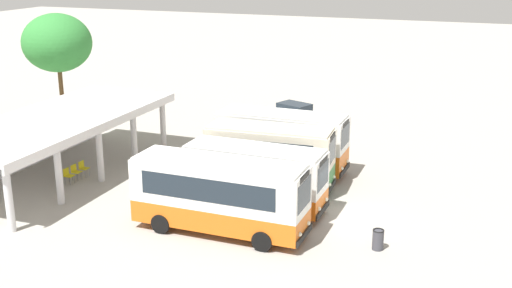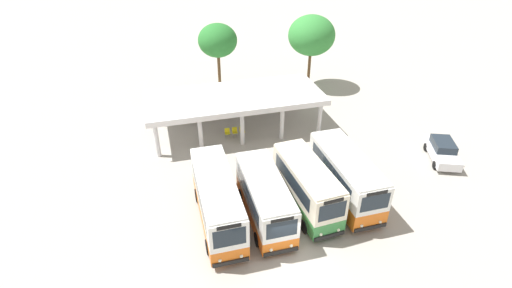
{
  "view_description": "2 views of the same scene",
  "coord_description": "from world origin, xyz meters",
  "views": [
    {
      "loc": [
        -27.3,
        -6.55,
        12.15
      ],
      "look_at": [
        2.68,
        5.0,
        2.3
      ],
      "focal_mm": 44.63,
      "sensor_mm": 36.0,
      "label": 1
    },
    {
      "loc": [
        -6.02,
        -13.89,
        17.24
      ],
      "look_at": [
        0.24,
        8.93,
        2.5
      ],
      "focal_mm": 26.79,
      "sensor_mm": 36.0,
      "label": 2
    }
  ],
  "objects": [
    {
      "name": "city_bus_fourth_amber",
      "position": [
        5.27,
        4.43,
        1.89
      ],
      "size": [
        2.42,
        7.41,
        3.43
      ],
      "color": "black",
      "rests_on": "ground"
    },
    {
      "name": "city_bus_nearest_orange",
      "position": [
        -3.52,
        4.33,
        1.87
      ],
      "size": [
        2.34,
        7.94,
        3.39
      ],
      "color": "black",
      "rests_on": "ground"
    },
    {
      "name": "roadside_tree_behind_canopy",
      "position": [
        0.41,
        24.34,
        5.64
      ],
      "size": [
        4.0,
        4.0,
        7.37
      ],
      "color": "brown",
      "rests_on": "ground"
    },
    {
      "name": "city_bus_second_in_row",
      "position": [
        -0.59,
        3.81,
        1.76
      ],
      "size": [
        2.35,
        6.93,
        3.19
      ],
      "color": "black",
      "rests_on": "ground"
    },
    {
      "name": "parked_car_flank",
      "position": [
        14.94,
        6.65,
        0.83
      ],
      "size": [
        3.21,
        4.61,
        1.62
      ],
      "color": "black",
      "rests_on": "ground"
    },
    {
      "name": "ground_plane",
      "position": [
        0.0,
        0.0,
        0.0
      ],
      "size": [
        180.0,
        180.0,
        0.0
      ],
      "primitive_type": "plane",
      "color": "#A39E93"
    },
    {
      "name": "roadside_tree_east_of_canopy",
      "position": [
        10.24,
        23.23,
        5.73
      ],
      "size": [
        4.95,
        4.95,
        7.84
      ],
      "color": "brown",
      "rests_on": "ground"
    },
    {
      "name": "waiting_chair_middle_seat",
      "position": [
        0.51,
        14.52,
        0.52
      ],
      "size": [
        0.46,
        0.46,
        0.86
      ],
      "color": "slate",
      "rests_on": "ground"
    },
    {
      "name": "waiting_chair_second_from_end",
      "position": [
        -0.15,
        14.55,
        0.52
      ],
      "size": [
        0.46,
        0.46,
        0.86
      ],
      "color": "slate",
      "rests_on": "ground"
    },
    {
      "name": "terminal_canopy",
      "position": [
        0.21,
        16.35,
        2.67
      ],
      "size": [
        15.26,
        6.3,
        3.4
      ],
      "color": "silver",
      "rests_on": "ground"
    },
    {
      "name": "waiting_chair_end_by_column",
      "position": [
        -0.81,
        14.55,
        0.52
      ],
      "size": [
        0.46,
        0.46,
        0.86
      ],
      "color": "slate",
      "rests_on": "ground"
    },
    {
      "name": "city_bus_middle_cream",
      "position": [
        2.34,
        4.1,
        1.88
      ],
      "size": [
        2.56,
        6.8,
        3.42
      ],
      "color": "black",
      "rests_on": "ground"
    }
  ]
}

